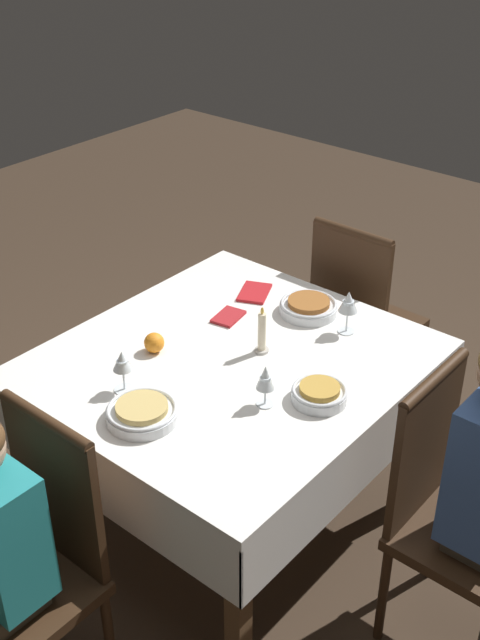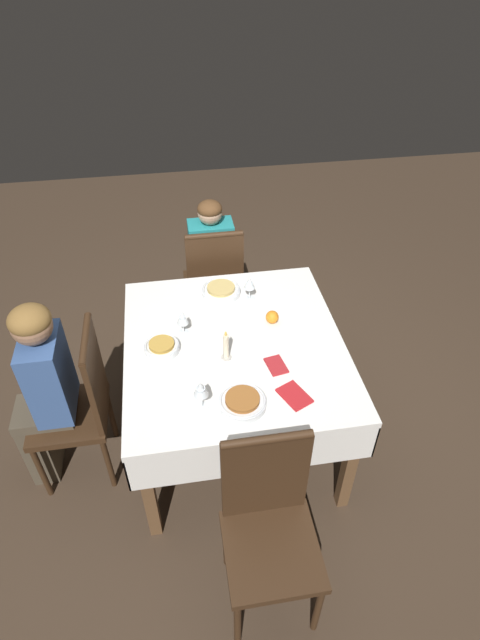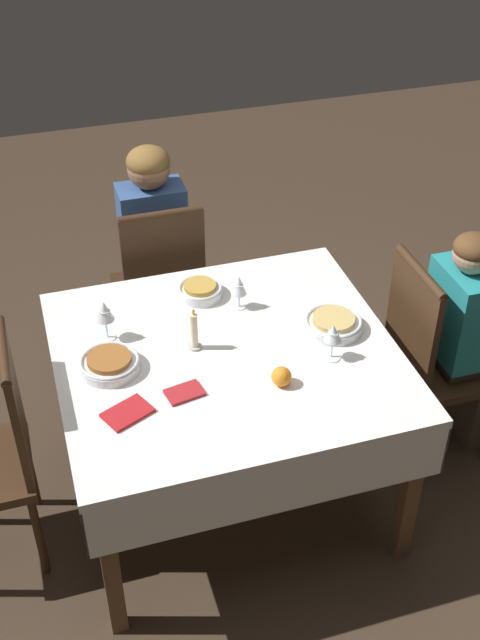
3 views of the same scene
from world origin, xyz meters
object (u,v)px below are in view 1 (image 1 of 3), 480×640
dining_table (230,379)px  orange_fruit (154,343)px  chair_south (450,505)px  chair_west (34,557)px  bowl_east (309,307)px  bowl_west (142,412)px  wine_glass_west (122,363)px  wine_glass_south (265,379)px  wine_glass_east (348,303)px  chair_east (360,315)px  napkin_red_folded (254,293)px  candle_centerpiece (262,334)px  bowl_south (320,393)px  napkin_spare_side (228,317)px

dining_table → orange_fruit: 0.30m
chair_south → chair_west: bearing=139.3°
bowl_east → bowl_west: bearing=179.1°
wine_glass_west → wine_glass_south: bearing=-59.9°
wine_glass_east → bowl_east: bearing=83.4°
chair_east → napkin_red_folded: bearing=66.0°
bowl_west → orange_fruit: size_ratio=3.15×
wine_glass_east → napkin_red_folded: 0.45m
candle_centerpiece → napkin_red_folded: bearing=42.5°
chair_west → orange_fruit: (0.75, 0.24, 0.27)m
bowl_east → napkin_red_folded: bearing=93.8°
chair_east → bowl_east: size_ratio=4.42×
bowl_east → napkin_red_folded: 0.25m
bowl_west → napkin_red_folded: bowl_west is taller
orange_fruit → napkin_red_folded: orange_fruit is taller
wine_glass_south → bowl_south: bearing=-42.3°
napkin_red_folded → napkin_spare_side: size_ratio=1.34×
orange_fruit → bowl_west: bearing=-140.5°
bowl_south → candle_centerpiece: size_ratio=1.01×
chair_west → bowl_west: 0.52m
bowl_east → wine_glass_east: (-0.02, -0.19, 0.09)m
wine_glass_south → candle_centerpiece: bearing=40.6°
chair_south → napkin_red_folded: (0.34, 1.06, 0.24)m
chair_east → orange_fruit: 1.08m
wine_glass_south → bowl_west: (-0.31, 0.25, -0.07)m
bowl_south → bowl_west: bearing=140.1°
wine_glass_south → napkin_spare_side: 0.56m
wine_glass_south → wine_glass_west: size_ratio=0.99×
chair_south → wine_glass_east: chair_south is taller
wine_glass_east → wine_glass_south: bearing=-175.2°
chair_west → napkin_spare_side: size_ratio=6.92×
chair_east → wine_glass_south: chair_east is taller
wine_glass_east → candle_centerpiece: 0.34m
bowl_south → bowl_east: size_ratio=0.82×
chair_west → chair_east: bearing=90.7°
orange_fruit → napkin_red_folded: 0.55m
chair_south → napkin_red_folded: 1.14m
chair_south → bowl_south: bearing=99.0°
chair_east → wine_glass_east: 0.64m
orange_fruit → napkin_red_folded: (0.55, -0.01, -0.03)m
chair_west → orange_fruit: size_ratio=13.60×
dining_table → bowl_south: 0.40m
chair_east → wine_glass_west: size_ratio=6.56×
wine_glass_east → napkin_spare_side: size_ratio=1.18×
dining_table → chair_east: bearing=0.9°
chair_west → chair_south: bearing=49.3°
dining_table → napkin_red_folded: bearing=28.5°
chair_south → wine_glass_south: 0.70m
napkin_spare_side → chair_south: bearing=-97.2°
wine_glass_west → bowl_east: (0.79, -0.17, -0.08)m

